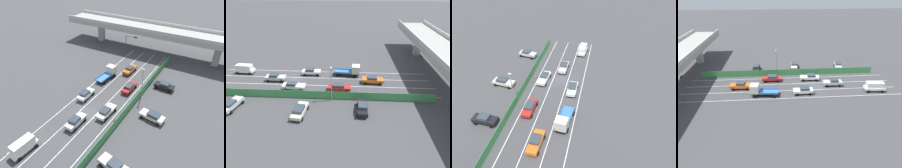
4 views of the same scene
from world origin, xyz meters
TOP-DOWN VIEW (x-y plane):
  - ground_plane at (0.00, 0.00)m, footprint 300.00×300.00m
  - lane_line_left_edge at (-4.94, 6.47)m, footprint 0.14×48.94m
  - lane_line_mid_left at (-1.65, 6.47)m, footprint 0.14×48.94m
  - lane_line_mid_right at (1.65, 6.47)m, footprint 0.14×48.94m
  - lane_line_right_edge at (4.94, 6.47)m, footprint 0.14×48.94m
  - green_fence at (6.54, 6.47)m, footprint 0.10×45.04m
  - car_taxi_orange at (0.01, 17.92)m, footprint 2.06×4.66m
  - car_sedan_red at (3.44, 10.73)m, footprint 1.97×4.67m
  - car_sedan_white at (3.36, 1.20)m, footprint 2.15×4.78m
  - car_sedan_silver at (0.07, -3.79)m, footprint 1.96×4.41m
  - car_hatchback_white at (-3.26, 3.72)m, footprint 2.01×4.33m
  - car_van_white at (-3.19, -12.45)m, footprint 2.26×4.62m
  - flatbed_truck_blue at (-3.32, 13.41)m, footprint 2.68×6.13m
  - parked_wagon_silver at (10.33, -8.12)m, footprint 4.67×2.63m
  - parked_sedan_cream at (11.35, 4.40)m, footprint 4.73×2.44m
  - parked_sedan_dark at (9.95, 15.12)m, footprint 4.40×2.06m
  - traffic_light at (-5.28, 28.29)m, footprint 3.40×0.73m
  - street_lamp at (6.88, 9.47)m, footprint 0.60×0.36m
  - traffic_cone at (5.61, 0.54)m, footprint 0.47×0.47m

SIDE VIEW (x-z plane):
  - ground_plane at x=0.00m, z-range 0.00..0.00m
  - lane_line_left_edge at x=-4.94m, z-range 0.00..0.01m
  - lane_line_mid_left at x=-1.65m, z-range 0.00..0.01m
  - lane_line_mid_right at x=1.65m, z-range 0.00..0.01m
  - lane_line_right_edge at x=4.94m, z-range 0.00..0.01m
  - traffic_cone at x=5.61m, z-range -0.02..0.60m
  - car_sedan_white at x=3.36m, z-range 0.09..1.64m
  - green_fence at x=6.54m, z-range 0.00..1.75m
  - car_sedan_red at x=3.44m, z-range 0.11..1.65m
  - parked_wagon_silver at x=10.33m, z-range 0.09..1.68m
  - car_hatchback_white at x=-3.26m, z-range 0.10..1.68m
  - car_taxi_orange at x=0.01m, z-range 0.08..1.72m
  - parked_sedan_cream at x=11.35m, z-range 0.09..1.72m
  - parked_sedan_dark at x=9.95m, z-range 0.09..1.73m
  - car_sedan_silver at x=0.07m, z-range 0.08..1.75m
  - car_van_white at x=-3.19m, z-range 0.14..2.37m
  - flatbed_truck_blue at x=-3.32m, z-range 0.03..2.67m
  - traffic_light at x=-5.28m, z-range 1.13..6.54m
  - street_lamp at x=6.88m, z-range 0.76..7.79m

